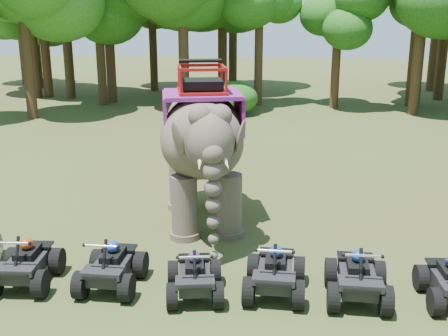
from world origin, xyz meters
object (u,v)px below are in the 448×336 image
Objects in this scene: atv_0 at (25,258)px; atv_4 at (358,271)px; atv_3 at (275,266)px; atv_2 at (195,270)px; elephant at (203,145)px; atv_1 at (111,261)px.

atv_4 is (7.13, 0.07, 0.01)m from atv_0.
atv_3 is 1.71m from atv_4.
atv_2 is 0.92× the size of atv_3.
atv_2 is 1.70m from atv_3.
atv_3 reaches higher than atv_2.
atv_4 is (1.70, -0.07, 0.01)m from atv_3.
atv_3 is (2.07, -3.98, -1.60)m from elephant.
atv_0 is at bearing 168.17° from atv_2.
elephant is at bearing 85.64° from atv_2.
atv_1 is 1.86m from atv_2.
atv_0 reaches higher than atv_1.
elephant is 3.10× the size of atv_3.
atv_1 is at bearing -1.90° from atv_0.
elephant reaches higher than atv_0.
elephant is at bearing 119.57° from atv_3.
atv_2 is at bearing -4.97° from atv_1.
atv_3 is at bearing 179.48° from atv_4.
atv_0 is (-3.36, -4.12, -1.61)m from elephant.
atv_3 is at bearing -75.02° from elephant.
atv_1 is 0.97× the size of atv_4.
atv_3 is 0.99× the size of atv_4.
elephant is 5.55m from atv_0.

